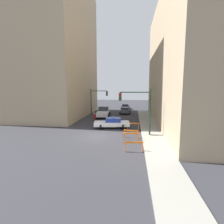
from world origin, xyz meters
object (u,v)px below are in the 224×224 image
parked_car_near (125,110)px  traffic_light_far (96,98)px  barrier_back (131,133)px  barrier_corner (133,125)px  barrier_front (134,145)px  police_car (112,123)px  pedestrian_crossing (94,118)px  traffic_light_near (140,105)px  parked_car_mid (125,106)px  barrier_mid (131,135)px  white_truck (103,112)px

parked_car_near → traffic_light_far: bearing=-155.1°
barrier_back → barrier_corner: 4.00m
parked_car_near → barrier_front: parked_car_near is taller
police_car → pedestrian_crossing: (-3.05, 2.63, 0.14)m
barrier_corner → parked_car_near: bearing=97.0°
traffic_light_far → parked_car_near: bearing=26.6°
barrier_front → barrier_back: bearing=94.2°
barrier_corner → traffic_light_far: bearing=122.4°
traffic_light_near → parked_car_mid: 25.12m
barrier_corner → police_car: bearing=169.6°
barrier_front → barrier_mid: 2.98m
parked_car_near → barrier_front: (1.86, -22.38, -0.06)m
police_car → barrier_front: size_ratio=3.08×
white_truck → traffic_light_near: bearing=-67.3°
traffic_light_near → white_truck: size_ratio=0.94×
traffic_light_far → barrier_back: 17.27m
pedestrian_crossing → barrier_back: size_ratio=1.05×
barrier_mid → traffic_light_far: bearing=113.3°
parked_car_near → parked_car_mid: same height
barrier_front → pedestrian_crossing: bearing=118.0°
traffic_light_near → traffic_light_far: bearing=119.6°
traffic_light_far → barrier_corner: traffic_light_far is taller
white_truck → pedestrian_crossing: size_ratio=3.34×
police_car → parked_car_mid: 21.64m
traffic_light_far → white_truck: traffic_light_far is taller
parked_car_mid → barrier_mid: size_ratio=2.72×
traffic_light_far → white_truck: (1.72, -2.09, -2.49)m
pedestrian_crossing → barrier_mid: bearing=-157.2°
parked_car_near → pedestrian_crossing: pedestrian_crossing is taller
police_car → parked_car_near: size_ratio=1.13×
barrier_front → barrier_mid: (-0.26, 2.97, 0.00)m
white_truck → barrier_mid: size_ratio=3.47×
pedestrian_crossing → barrier_mid: size_ratio=1.04×
police_car → parked_car_mid: police_car is taller
white_truck → barrier_mid: bearing=-74.5°
police_car → parked_car_near: 13.80m
pedestrian_crossing → white_truck: bearing=-14.5°
barrier_corner → barrier_front: bearing=-89.3°
police_car → pedestrian_crossing: pedestrian_crossing is taller
police_car → barrier_back: size_ratio=3.12×
barrier_front → barrier_corner: bearing=90.7°
parked_car_mid → barrier_back: parked_car_mid is taller
parked_car_near → barrier_mid: bearing=-87.0°
white_truck → barrier_mid: 15.52m
parked_car_near → parked_car_mid: 7.87m
traffic_light_far → pedestrian_crossing: size_ratio=3.13×
traffic_light_far → barrier_mid: size_ratio=3.25×
parked_car_mid → barrier_front: bearing=-87.4°
white_truck → police_car: bearing=-77.7°
barrier_front → barrier_back: (-0.30, 4.10, 0.00)m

